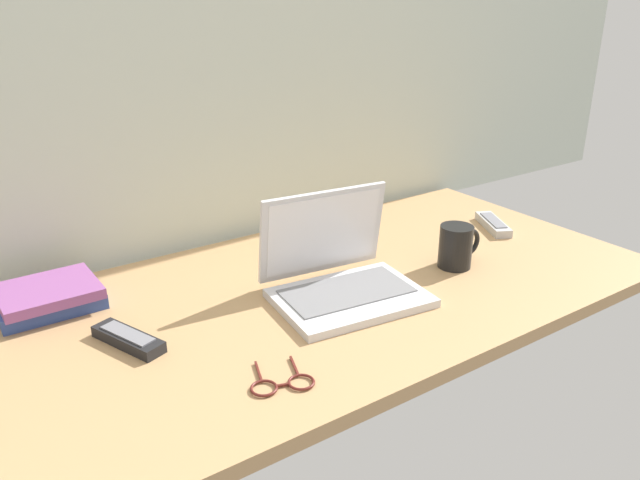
{
  "coord_description": "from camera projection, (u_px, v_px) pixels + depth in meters",
  "views": [
    {
      "loc": [
        -0.68,
        -1.02,
        0.65
      ],
      "look_at": [
        0.02,
        0.0,
        0.15
      ],
      "focal_mm": 35.2,
      "sensor_mm": 36.0,
      "label": 1
    }
  ],
  "objects": [
    {
      "name": "eyeglasses",
      "position": [
        282.0,
        384.0,
        1.05
      ],
      "size": [
        0.12,
        0.13,
        0.01
      ],
      "color": "#591E19",
      "rests_on": "desk"
    },
    {
      "name": "coffee_mug",
      "position": [
        457.0,
        246.0,
        1.49
      ],
      "size": [
        0.12,
        0.08,
        0.1
      ],
      "color": "black",
      "rests_on": "desk"
    },
    {
      "name": "desk",
      "position": [
        312.0,
        299.0,
        1.38
      ],
      "size": [
        1.6,
        0.76,
        0.03
      ],
      "color": "tan",
      "rests_on": "ground"
    },
    {
      "name": "laptop",
      "position": [
        340.0,
        274.0,
        1.35
      ],
      "size": [
        0.33,
        0.29,
        0.22
      ],
      "color": "silver",
      "rests_on": "desk"
    },
    {
      "name": "remote_control_far",
      "position": [
        493.0,
        224.0,
        1.74
      ],
      "size": [
        0.11,
        0.16,
        0.02
      ],
      "color": "#B7B7B7",
      "rests_on": "desk"
    },
    {
      "name": "book_stack",
      "position": [
        49.0,
        298.0,
        1.29
      ],
      "size": [
        0.2,
        0.16,
        0.05
      ],
      "color": "#334C99",
      "rests_on": "desk"
    },
    {
      "name": "remote_control_near",
      "position": [
        128.0,
        339.0,
        1.17
      ],
      "size": [
        0.1,
        0.17,
        0.02
      ],
      "color": "black",
      "rests_on": "desk"
    }
  ]
}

